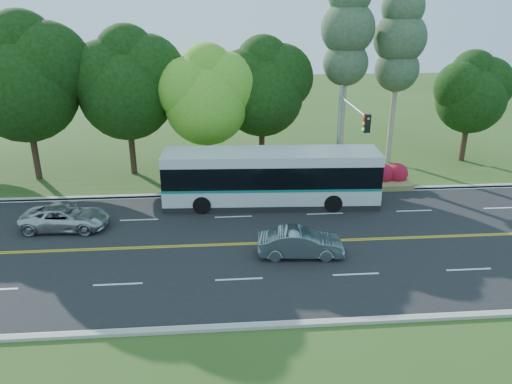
{
  "coord_description": "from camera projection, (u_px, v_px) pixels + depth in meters",
  "views": [
    {
      "loc": [
        -1.3,
        -23.41,
        12.21
      ],
      "look_at": [
        0.73,
        2.0,
        2.14
      ],
      "focal_mm": 35.0,
      "sensor_mm": 36.0,
      "label": 1
    }
  ],
  "objects": [
    {
      "name": "sedan",
      "position": [
        300.0,
        243.0,
        24.85
      ],
      "size": [
        4.36,
        1.8,
        1.4
      ],
      "primitive_type": "imported",
      "rotation": [
        0.0,
        0.0,
        1.5
      ],
      "color": "slate",
      "rests_on": "road"
    },
    {
      "name": "bougainvillea_hedge",
      "position": [
        343.0,
        176.0,
        34.11
      ],
      "size": [
        9.5,
        2.25,
        1.5
      ],
      "color": "maroon",
      "rests_on": "ground"
    },
    {
      "name": "suv",
      "position": [
        65.0,
        218.0,
        27.78
      ],
      "size": [
        4.85,
        2.47,
        1.31
      ],
      "primitive_type": "imported",
      "rotation": [
        0.0,
        0.0,
        1.51
      ],
      "color": "#B9BBBD",
      "rests_on": "road"
    },
    {
      "name": "road",
      "position": [
        245.0,
        244.0,
        26.28
      ],
      "size": [
        60.0,
        14.0,
        0.02
      ],
      "primitive_type": "cube",
      "color": "black",
      "rests_on": "ground"
    },
    {
      "name": "grass_verge",
      "position": [
        238.0,
        183.0,
        34.61
      ],
      "size": [
        60.0,
        4.0,
        0.1
      ],
      "primitive_type": "cube",
      "color": "#2F4A18",
      "rests_on": "ground"
    },
    {
      "name": "tree_row",
      "position": [
        160.0,
        80.0,
        34.68
      ],
      "size": [
        44.7,
        9.1,
        13.84
      ],
      "color": "black",
      "rests_on": "ground"
    },
    {
      "name": "curb_north",
      "position": [
        239.0,
        193.0,
        32.89
      ],
      "size": [
        60.0,
        0.3,
        0.15
      ],
      "primitive_type": "cube",
      "color": "#AAA59A",
      "rests_on": "ground"
    },
    {
      "name": "ground",
      "position": [
        245.0,
        244.0,
        26.29
      ],
      "size": [
        120.0,
        120.0,
        0.0
      ],
      "primitive_type": "plane",
      "color": "#2F4A18",
      "rests_on": "ground"
    },
    {
      "name": "traffic_signal",
      "position": [
        347.0,
        130.0,
        30.07
      ],
      "size": [
        0.42,
        6.1,
        7.0
      ],
      "color": "#999DA1",
      "rests_on": "ground"
    },
    {
      "name": "curb_south",
      "position": [
        256.0,
        326.0,
        19.63
      ],
      "size": [
        60.0,
        0.3,
        0.15
      ],
      "primitive_type": "cube",
      "color": "#AAA59A",
      "rests_on": "ground"
    },
    {
      "name": "transit_bus",
      "position": [
        271.0,
        179.0,
        30.67
      ],
      "size": [
        13.25,
        3.47,
        3.44
      ],
      "rotation": [
        0.0,
        0.0,
        -0.05
      ],
      "color": "silver",
      "rests_on": "road"
    },
    {
      "name": "lane_markings",
      "position": [
        243.0,
        244.0,
        26.27
      ],
      "size": [
        57.6,
        13.82,
        0.0
      ],
      "color": "gold",
      "rests_on": "road"
    }
  ]
}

